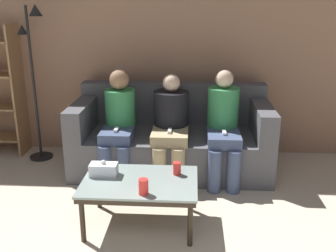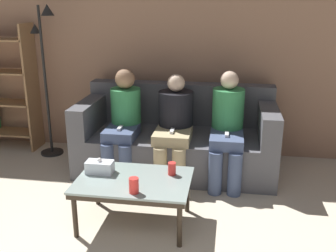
{
  "view_description": "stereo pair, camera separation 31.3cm",
  "coord_description": "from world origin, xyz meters",
  "px_view_note": "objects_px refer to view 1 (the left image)",
  "views": [
    {
      "loc": [
        0.22,
        -0.45,
        1.76
      ],
      "look_at": [
        0.0,
        2.9,
        0.67
      ],
      "focal_mm": 42.0,
      "sensor_mm": 36.0,
      "label": 1
    },
    {
      "loc": [
        0.53,
        -0.41,
        1.76
      ],
      "look_at": [
        0.0,
        2.9,
        0.67
      ],
      "focal_mm": 42.0,
      "sensor_mm": 36.0,
      "label": 2
    }
  ],
  "objects_px": {
    "standing_lamp": "(34,68)",
    "seated_person_mid_left": "(171,123)",
    "coffee_table": "(140,185)",
    "seated_person_left_end": "(119,121)",
    "cup_near_right": "(143,187)",
    "couch": "(172,139)",
    "seated_person_mid_right": "(223,123)",
    "cup_near_left": "(177,168)",
    "tissue_box": "(104,169)"
  },
  "relations": [
    {
      "from": "cup_near_right",
      "to": "seated_person_mid_left",
      "type": "height_order",
      "value": "seated_person_mid_left"
    },
    {
      "from": "coffee_table",
      "to": "seated_person_mid_left",
      "type": "xyz_separation_m",
      "value": [
        0.19,
        0.98,
        0.21
      ]
    },
    {
      "from": "cup_near_right",
      "to": "seated_person_mid_right",
      "type": "distance_m",
      "value": 1.36
    },
    {
      "from": "coffee_table",
      "to": "standing_lamp",
      "type": "height_order",
      "value": "standing_lamp"
    },
    {
      "from": "standing_lamp",
      "to": "tissue_box",
      "type": "bearing_deg",
      "value": -51.33
    },
    {
      "from": "coffee_table",
      "to": "cup_near_left",
      "type": "bearing_deg",
      "value": 24.44
    },
    {
      "from": "seated_person_left_end",
      "to": "seated_person_mid_right",
      "type": "xyz_separation_m",
      "value": [
        1.05,
        -0.01,
        0.0
      ]
    },
    {
      "from": "seated_person_mid_left",
      "to": "seated_person_left_end",
      "type": "bearing_deg",
      "value": -179.44
    },
    {
      "from": "seated_person_left_end",
      "to": "couch",
      "type": "bearing_deg",
      "value": 22.5
    },
    {
      "from": "couch",
      "to": "standing_lamp",
      "type": "distance_m",
      "value": 1.68
    },
    {
      "from": "standing_lamp",
      "to": "cup_near_left",
      "type": "bearing_deg",
      "value": -37.14
    },
    {
      "from": "cup_near_right",
      "to": "seated_person_mid_right",
      "type": "xyz_separation_m",
      "value": [
        0.65,
        1.19,
        0.12
      ]
    },
    {
      "from": "couch",
      "to": "seated_person_mid_left",
      "type": "relative_size",
      "value": 1.95
    },
    {
      "from": "coffee_table",
      "to": "standing_lamp",
      "type": "bearing_deg",
      "value": 134.43
    },
    {
      "from": "seated_person_mid_right",
      "to": "seated_person_left_end",
      "type": "bearing_deg",
      "value": 179.47
    },
    {
      "from": "cup_near_right",
      "to": "standing_lamp",
      "type": "relative_size",
      "value": 0.07
    },
    {
      "from": "coffee_table",
      "to": "seated_person_left_end",
      "type": "bearing_deg",
      "value": 109.31
    },
    {
      "from": "coffee_table",
      "to": "tissue_box",
      "type": "xyz_separation_m",
      "value": [
        -0.3,
        0.07,
        0.09
      ]
    },
    {
      "from": "tissue_box",
      "to": "seated_person_mid_left",
      "type": "height_order",
      "value": "seated_person_mid_left"
    },
    {
      "from": "tissue_box",
      "to": "standing_lamp",
      "type": "height_order",
      "value": "standing_lamp"
    },
    {
      "from": "couch",
      "to": "seated_person_left_end",
      "type": "distance_m",
      "value": 0.63
    },
    {
      "from": "seated_person_left_end",
      "to": "seated_person_mid_right",
      "type": "height_order",
      "value": "seated_person_mid_right"
    },
    {
      "from": "couch",
      "to": "cup_near_right",
      "type": "distance_m",
      "value": 1.43
    },
    {
      "from": "cup_near_left",
      "to": "seated_person_mid_left",
      "type": "distance_m",
      "value": 0.86
    },
    {
      "from": "seated_person_mid_right",
      "to": "cup_near_left",
      "type": "bearing_deg",
      "value": -117.1
    },
    {
      "from": "cup_near_right",
      "to": "standing_lamp",
      "type": "distance_m",
      "value": 2.18
    },
    {
      "from": "coffee_table",
      "to": "seated_person_left_end",
      "type": "distance_m",
      "value": 1.05
    },
    {
      "from": "couch",
      "to": "tissue_box",
      "type": "height_order",
      "value": "couch"
    },
    {
      "from": "standing_lamp",
      "to": "seated_person_mid_left",
      "type": "relative_size",
      "value": 1.63
    },
    {
      "from": "seated_person_mid_left",
      "to": "standing_lamp",
      "type": "bearing_deg",
      "value": 166.11
    },
    {
      "from": "cup_near_left",
      "to": "seated_person_left_end",
      "type": "bearing_deg",
      "value": 126.72
    },
    {
      "from": "coffee_table",
      "to": "seated_person_mid_right",
      "type": "distance_m",
      "value": 1.22
    },
    {
      "from": "couch",
      "to": "seated_person_left_end",
      "type": "xyz_separation_m",
      "value": [
        -0.53,
        -0.22,
        0.26
      ]
    },
    {
      "from": "cup_near_right",
      "to": "seated_person_mid_left",
      "type": "distance_m",
      "value": 1.21
    },
    {
      "from": "couch",
      "to": "cup_near_left",
      "type": "xyz_separation_m",
      "value": [
        0.1,
        -1.06,
        0.13
      ]
    },
    {
      "from": "couch",
      "to": "coffee_table",
      "type": "relative_size",
      "value": 2.25
    },
    {
      "from": "coffee_table",
      "to": "seated_person_left_end",
      "type": "height_order",
      "value": "seated_person_left_end"
    },
    {
      "from": "couch",
      "to": "seated_person_mid_left",
      "type": "bearing_deg",
      "value": -90.0
    },
    {
      "from": "seated_person_left_end",
      "to": "seated_person_mid_right",
      "type": "bearing_deg",
      "value": -0.53
    },
    {
      "from": "couch",
      "to": "standing_lamp",
      "type": "relative_size",
      "value": 1.19
    },
    {
      "from": "seated_person_left_end",
      "to": "seated_person_mid_left",
      "type": "height_order",
      "value": "seated_person_left_end"
    },
    {
      "from": "seated_person_left_end",
      "to": "seated_person_mid_left",
      "type": "relative_size",
      "value": 1.04
    },
    {
      "from": "tissue_box",
      "to": "seated_person_mid_left",
      "type": "xyz_separation_m",
      "value": [
        0.49,
        0.9,
        0.12
      ]
    },
    {
      "from": "couch",
      "to": "seated_person_mid_right",
      "type": "distance_m",
      "value": 0.63
    },
    {
      "from": "cup_near_right",
      "to": "seated_person_left_end",
      "type": "bearing_deg",
      "value": 108.42
    },
    {
      "from": "cup_near_left",
      "to": "seated_person_left_end",
      "type": "xyz_separation_m",
      "value": [
        -0.63,
        0.84,
        0.13
      ]
    },
    {
      "from": "seated_person_mid_left",
      "to": "tissue_box",
      "type": "bearing_deg",
      "value": -118.46
    },
    {
      "from": "couch",
      "to": "tissue_box",
      "type": "distance_m",
      "value": 1.22
    },
    {
      "from": "couch",
      "to": "seated_person_left_end",
      "type": "relative_size",
      "value": 1.88
    },
    {
      "from": "tissue_box",
      "to": "seated_person_left_end",
      "type": "bearing_deg",
      "value": 92.4
    }
  ]
}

